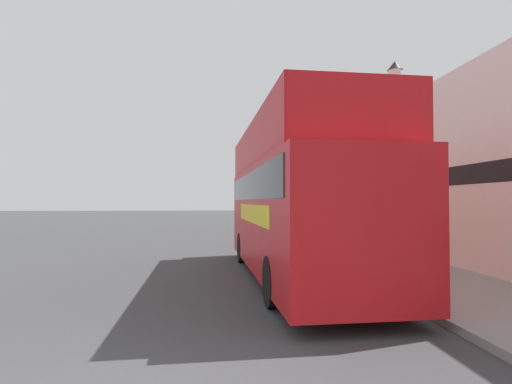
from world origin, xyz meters
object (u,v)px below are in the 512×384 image
parked_car_ahead_of_bus (276,233)px  lamp_post_third (288,182)px  tour_bus (294,208)px  lamp_post_nearest (396,131)px  lamp_post_second (318,176)px

parked_car_ahead_of_bus → lamp_post_third: (1.81, 7.42, 2.63)m
tour_bus → lamp_post_nearest: (2.10, -1.63, 1.82)m
tour_bus → parked_car_ahead_of_bus: bearing=83.5°
lamp_post_third → tour_bus: bearing=-99.1°
tour_bus → lamp_post_nearest: bearing=-40.4°
lamp_post_second → lamp_post_third: bearing=89.6°
tour_bus → lamp_post_third: 14.57m
lamp_post_nearest → lamp_post_second: 7.99m
tour_bus → lamp_post_second: 6.85m
lamp_post_second → lamp_post_third: lamp_post_third is taller
parked_car_ahead_of_bus → lamp_post_second: lamp_post_second is taller
lamp_post_nearest → lamp_post_third: lamp_post_nearest is taller
lamp_post_nearest → lamp_post_third: bearing=89.3°
tour_bus → parked_car_ahead_of_bus: 7.01m
parked_car_ahead_of_bus → lamp_post_nearest: lamp_post_nearest is taller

